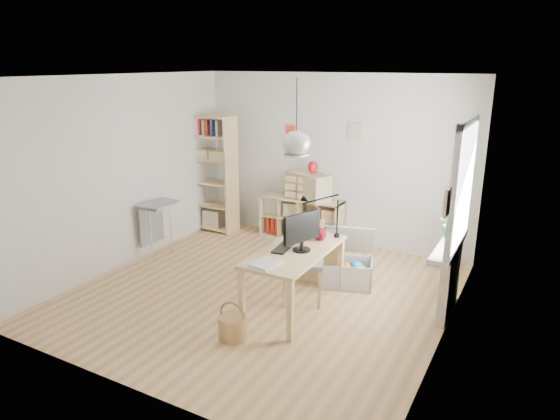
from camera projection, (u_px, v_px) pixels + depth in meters
The scene contains 20 objects.
ground at pixel (262, 293), 6.42m from camera, with size 4.50×4.50×0.00m, color tan.
room_shell at pixel (296, 143), 5.47m from camera, with size 4.50×4.50×4.50m.
window_unit at pixel (463, 186), 5.46m from camera, with size 0.07×1.16×1.46m.
radiator at pixel (450, 282), 5.80m from camera, with size 0.10×0.80×0.80m, color silver.
windowsill at pixel (449, 246), 5.70m from camera, with size 0.22×1.20×0.06m, color silver.
desk at pixel (295, 257), 5.85m from camera, with size 0.70×1.50×0.75m.
cube_shelf at pixel (301, 222), 8.30m from camera, with size 1.40×0.38×0.72m.
tall_bookshelf at pixel (213, 169), 8.55m from camera, with size 0.80×0.38×2.00m.
side_table at pixel (156, 214), 7.46m from camera, with size 0.40×0.55×0.85m.
chair at pixel (304, 256), 6.13m from camera, with size 0.63×0.63×0.99m.
wicker_basket at pixel (233, 326), 5.34m from camera, with size 0.31×0.31×0.43m.
storage_chest at pixel (348, 266), 6.66m from camera, with size 0.85×0.91×0.71m.
monitor at pixel (302, 230), 5.72m from camera, with size 0.23×0.50×0.45m.
keyboard at pixel (283, 248), 5.86m from camera, with size 0.15×0.41×0.02m, color black.
task_lamp at pixel (318, 209), 6.19m from camera, with size 0.48×0.18×0.51m.
yarn_ball at pixel (320, 234), 6.10m from camera, with size 0.16×0.16×0.16m, color #470910.
paper_tray at pixel (266, 264), 5.37m from camera, with size 0.25×0.31×0.03m, color silver.
drawer_chest at pixel (308, 186), 8.02m from camera, with size 0.75×0.34×0.43m, color tan.
red_vase at pixel (313, 167), 7.89m from camera, with size 0.17×0.17×0.20m, color maroon.
potted_plant at pixel (453, 223), 5.86m from camera, with size 0.31×0.27×0.35m, color #276927.
Camera 1 is at (3.00, -5.02, 2.86)m, focal length 32.00 mm.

